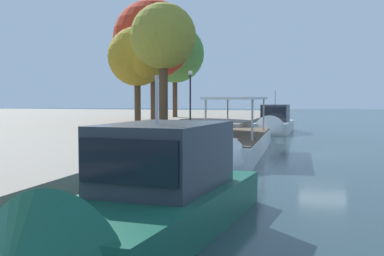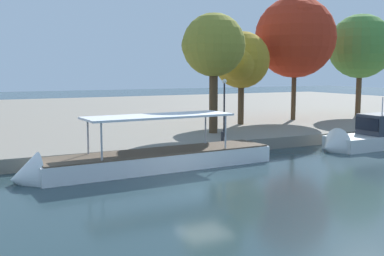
% 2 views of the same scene
% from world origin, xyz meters
% --- Properties ---
extents(ground_plane, '(220.00, 220.00, 0.00)m').
position_xyz_m(ground_plane, '(0.00, 0.00, 0.00)').
color(ground_plane, '#23383D').
extents(motor_yacht_0, '(9.33, 3.75, 4.74)m').
position_xyz_m(motor_yacht_0, '(-17.93, 3.70, 0.65)').
color(motor_yacht_0, '#14513D').
rests_on(motor_yacht_0, ground_plane).
extents(tour_boat_1, '(15.11, 3.50, 4.08)m').
position_xyz_m(tour_boat_1, '(-1.52, 4.51, 0.43)').
color(tour_boat_1, white).
rests_on(tour_boat_1, ground_plane).
extents(motor_yacht_2, '(9.29, 2.83, 4.68)m').
position_xyz_m(motor_yacht_2, '(16.18, 4.25, 0.69)').
color(motor_yacht_2, silver).
rests_on(motor_yacht_2, ground_plane).
extents(mooring_bollard_0, '(0.24, 0.24, 0.68)m').
position_xyz_m(mooring_bollard_0, '(5.41, 7.46, 1.18)').
color(mooring_bollard_0, '#2D2D33').
rests_on(mooring_bollard_0, dock_promenade).
extents(lamp_post, '(0.33, 0.33, 4.17)m').
position_xyz_m(lamp_post, '(6.57, 9.21, 3.10)').
color(lamp_post, black).
rests_on(lamp_post, dock_promenade).
extents(tree_1, '(5.04, 5.14, 8.17)m').
position_xyz_m(tree_1, '(11.57, 15.17, 6.44)').
color(tree_1, '#4C3823').
rests_on(tree_1, dock_promenade).
extents(tree_2, '(7.67, 7.67, 11.72)m').
position_xyz_m(tree_2, '(18.65, 16.15, 8.86)').
color(tree_2, '#4C3823').
rests_on(tree_2, dock_promenade).
extents(tree_3, '(6.69, 6.69, 10.62)m').
position_xyz_m(tree_3, '(27.74, 16.71, 8.05)').
color(tree_3, '#4C3823').
rests_on(tree_3, dock_promenade).
extents(tree_5, '(4.84, 4.77, 9.07)m').
position_xyz_m(tree_5, '(6.66, 11.32, 7.50)').
color(tree_5, '#4C3823').
rests_on(tree_5, dock_promenade).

